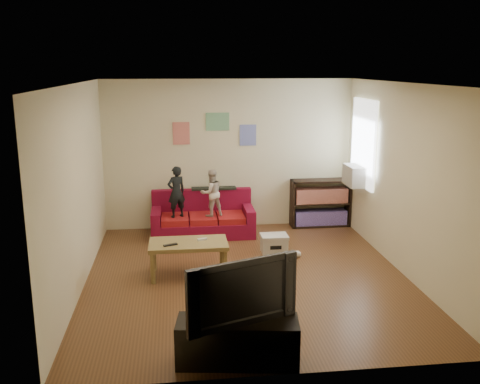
{
  "coord_description": "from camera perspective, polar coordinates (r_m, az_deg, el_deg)",
  "views": [
    {
      "loc": [
        -0.96,
        -7.06,
        2.93
      ],
      "look_at": [
        0.0,
        0.8,
        1.05
      ],
      "focal_mm": 40.0,
      "sensor_mm": 36.0,
      "label": 1
    }
  ],
  "objects": [
    {
      "name": "coffee_table",
      "position": [
        7.64,
        -5.53,
        -5.84
      ],
      "size": [
        1.1,
        0.61,
        0.5
      ],
      "color": "olive",
      "rests_on": "ground"
    },
    {
      "name": "bookshelf",
      "position": [
        10.05,
        8.56,
        -1.41
      ],
      "size": [
        1.1,
        0.33,
        0.88
      ],
      "color": "black",
      "rests_on": "ground"
    },
    {
      "name": "artwork_right",
      "position": [
        9.71,
        0.85,
        6.09
      ],
      "size": [
        0.3,
        0.01,
        0.38
      ],
      "primitive_type": "cube",
      "color": "#727FCC",
      "rests_on": "room_shell"
    },
    {
      "name": "file_box",
      "position": [
        8.62,
        3.66,
        -5.5
      ],
      "size": [
        0.42,
        0.32,
        0.29
      ],
      "color": "silver",
      "rests_on": "ground"
    },
    {
      "name": "ac_unit",
      "position": [
        9.41,
        12.16,
        1.72
      ],
      "size": [
        0.28,
        0.55,
        0.35
      ],
      "primitive_type": "cube",
      "color": "#B7B2A3",
      "rests_on": "window"
    },
    {
      "name": "window",
      "position": [
        9.36,
        13.03,
        5.1
      ],
      "size": [
        0.04,
        1.08,
        1.48
      ],
      "primitive_type": "cube",
      "color": "white",
      "rests_on": "room_shell"
    },
    {
      "name": "tissue",
      "position": [
        8.45,
        6.16,
        -6.6
      ],
      "size": [
        0.13,
        0.13,
        0.11
      ],
      "primitive_type": "sphere",
      "rotation": [
        0.0,
        0.0,
        -0.18
      ],
      "color": "silver",
      "rests_on": "ground"
    },
    {
      "name": "remote",
      "position": [
        7.5,
        -7.44,
        -5.61
      ],
      "size": [
        0.2,
        0.11,
        0.02
      ],
      "primitive_type": "cube",
      "rotation": [
        0.0,
        0.0,
        0.34
      ],
      "color": "black",
      "rests_on": "coffee_table"
    },
    {
      "name": "sofa",
      "position": [
        9.51,
        -3.99,
        -2.95
      ],
      "size": [
        1.78,
        0.82,
        0.79
      ],
      "color": "maroon",
      "rests_on": "ground"
    },
    {
      "name": "tv_stand",
      "position": [
        5.57,
        -0.26,
        -15.66
      ],
      "size": [
        1.26,
        0.57,
        0.46
      ],
      "primitive_type": "cube",
      "rotation": [
        0.0,
        0.0,
        -0.13
      ],
      "color": "black",
      "rests_on": "ground"
    },
    {
      "name": "game_controller",
      "position": [
        7.67,
        -4.06,
        -5.06
      ],
      "size": [
        0.15,
        0.08,
        0.03
      ],
      "primitive_type": "cube",
      "rotation": [
        0.0,
        0.0,
        0.31
      ],
      "color": "silver",
      "rests_on": "coffee_table"
    },
    {
      "name": "artwork_left",
      "position": [
        9.62,
        -6.29,
        6.24
      ],
      "size": [
        0.3,
        0.01,
        0.4
      ],
      "primitive_type": "cube",
      "color": "#D87266",
      "rests_on": "room_shell"
    },
    {
      "name": "television",
      "position": [
        5.32,
        -0.27,
        -10.31
      ],
      "size": [
        1.15,
        0.56,
        0.68
      ],
      "primitive_type": "imported",
      "rotation": [
        0.0,
        0.0,
        0.36
      ],
      "color": "black",
      "rests_on": "tv_stand"
    },
    {
      "name": "child_a",
      "position": [
        9.2,
        -6.81,
        0.01
      ],
      "size": [
        0.38,
        0.33,
        0.89
      ],
      "primitive_type": "imported",
      "rotation": [
        0.0,
        0.0,
        3.57
      ],
      "color": "black",
      "rests_on": "sofa"
    },
    {
      "name": "room_shell",
      "position": [
        7.3,
        0.76,
        0.85
      ],
      "size": [
        4.52,
        5.02,
        2.72
      ],
      "color": "brown",
      "rests_on": "ground"
    },
    {
      "name": "artwork_center",
      "position": [
        9.62,
        -2.42,
        7.51
      ],
      "size": [
        0.42,
        0.01,
        0.32
      ],
      "primitive_type": "cube",
      "color": "#72B27F",
      "rests_on": "room_shell"
    },
    {
      "name": "child_b",
      "position": [
        9.23,
        -3.07,
        -0.09
      ],
      "size": [
        0.48,
        0.43,
        0.82
      ],
      "primitive_type": "imported",
      "rotation": [
        0.0,
        0.0,
        3.51
      ],
      "color": "beige",
      "rests_on": "sofa"
    }
  ]
}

